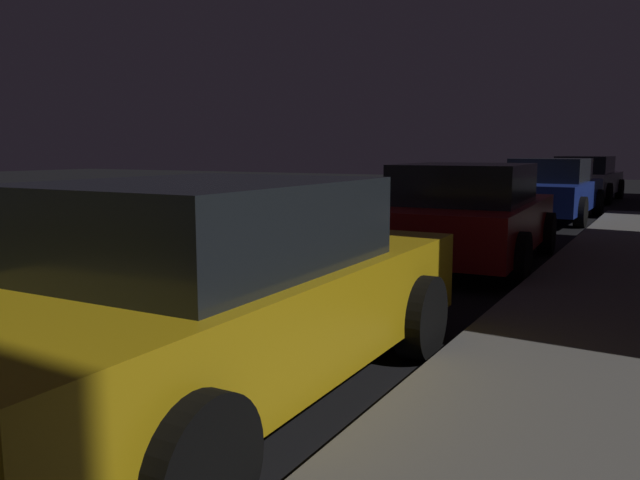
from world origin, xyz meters
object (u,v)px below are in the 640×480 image
at_px(car_blue, 550,190).
at_px(car_white, 585,179).
at_px(car_yellow_cab, 212,291).
at_px(car_red, 467,214).

height_order(car_blue, car_white, same).
relative_size(car_yellow_cab, car_red, 1.01).
xyz_separation_m(car_blue, car_white, (-0.00, 6.41, 0.00)).
xyz_separation_m(car_red, car_white, (-0.01, 13.17, -0.01)).
bearing_deg(car_red, car_yellow_cab, -90.03).
bearing_deg(car_red, car_white, 90.03).
xyz_separation_m(car_yellow_cab, car_red, (0.00, 5.70, 0.00)).
bearing_deg(car_red, car_blue, 90.03).
bearing_deg(car_blue, car_yellow_cab, -90.00).
distance_m(car_yellow_cab, car_white, 18.87).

